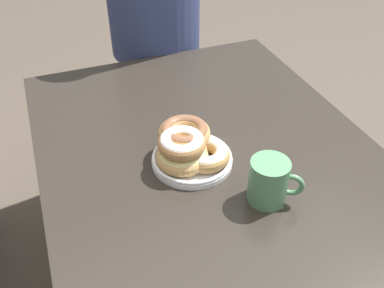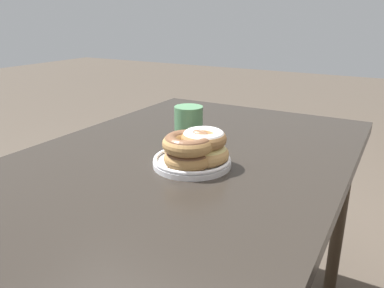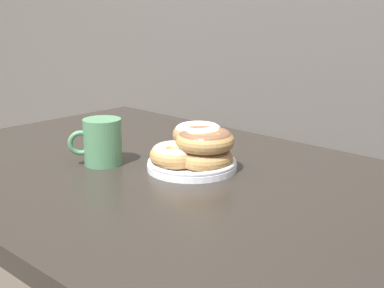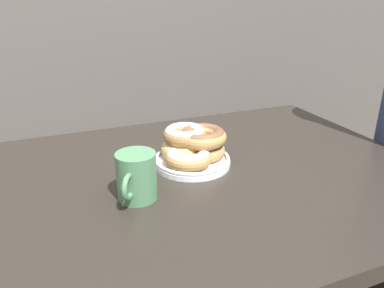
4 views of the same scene
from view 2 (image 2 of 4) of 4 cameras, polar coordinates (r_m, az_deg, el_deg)
dining_table at (r=1.08m, az=-1.51°, el=-5.29°), size 1.29×0.87×0.75m
donut_plate at (r=0.96m, az=0.29°, el=-0.92°), size 0.23×0.23×0.10m
coffee_mug at (r=1.17m, az=-0.57°, el=3.23°), size 0.09×0.11×0.11m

